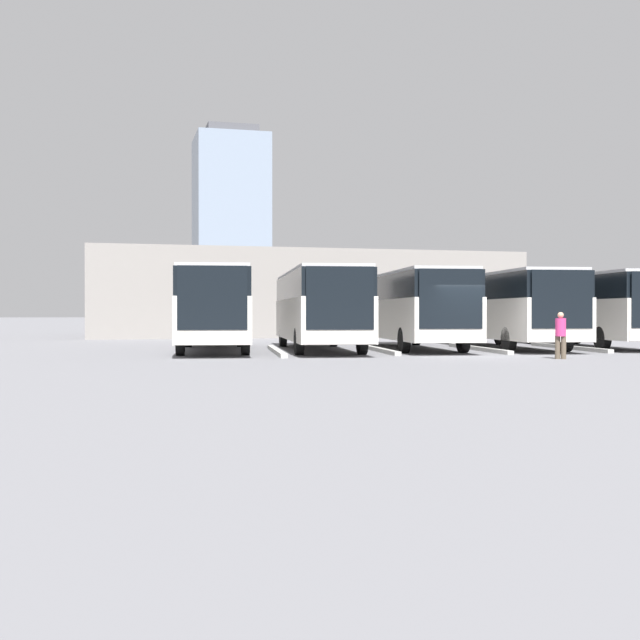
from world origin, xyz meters
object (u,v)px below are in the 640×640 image
pedestrian (561,334)px  bus_2 (411,307)px  bus_4 (214,306)px  bus_0 (588,307)px  bus_3 (318,306)px  bus_1 (504,307)px

pedestrian → bus_2: bearing=-40.1°
bus_4 → pedestrian: size_ratio=7.88×
bus_4 → pedestrian: (-10.32, 8.68, -0.96)m
bus_0 → bus_3: bearing=8.1°
bus_3 → pedestrian: size_ratio=7.88×
bus_1 → bus_3: bearing=7.9°
bus_3 → bus_4: (4.16, -0.64, 0.00)m
bus_1 → bus_2: bearing=2.5°
bus_0 → pedestrian: 10.43m
bus_0 → bus_4: size_ratio=1.00×
bus_0 → bus_1: size_ratio=1.00×
bus_0 → bus_4: 16.65m
bus_0 → bus_3: 12.48m
bus_2 → pedestrian: size_ratio=7.88×
bus_4 → pedestrian: 13.52m
bus_0 → bus_4: (16.64, -0.45, 0.00)m
bus_1 → bus_4: bearing=4.7°
bus_4 → pedestrian: bus_4 is taller
bus_4 → bus_2: bearing=-174.2°
bus_1 → bus_2: (4.16, -0.34, 0.00)m
bus_1 → bus_0: bearing=-171.5°
bus_4 → bus_0: bearing=-174.3°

